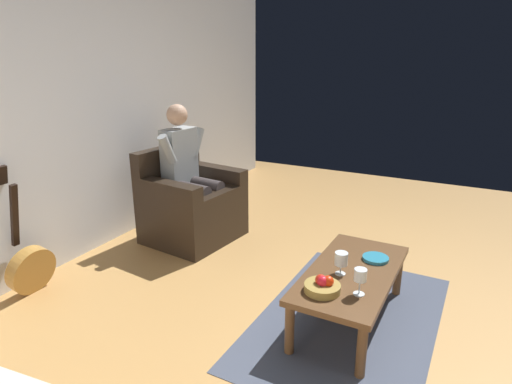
{
  "coord_description": "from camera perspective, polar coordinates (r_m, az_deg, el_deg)",
  "views": [
    {
      "loc": [
        2.89,
        0.36,
        1.81
      ],
      "look_at": [
        -0.06,
        -1.13,
        0.74
      ],
      "focal_mm": 30.9,
      "sensor_mm": 36.0,
      "label": 1
    }
  ],
  "objects": [
    {
      "name": "wall_back",
      "position": [
        4.29,
        -20.8,
        10.55
      ],
      "size": [
        6.47,
        0.06,
        2.69
      ],
      "primitive_type": "cube",
      "color": "silver",
      "rests_on": "ground"
    },
    {
      "name": "guitar",
      "position": [
        3.86,
        -27.22,
        -8.46
      ],
      "size": [
        0.38,
        0.26,
        1.01
      ],
      "color": "#B07D36",
      "rests_on": "ground"
    },
    {
      "name": "rug",
      "position": [
        3.29,
        11.84,
        -15.83
      ],
      "size": [
        1.86,
        1.19,
        0.01
      ],
      "primitive_type": "cube",
      "rotation": [
        0.0,
        0.0,
        -0.02
      ],
      "color": "#424959",
      "rests_on": "ground"
    },
    {
      "name": "ground_plane",
      "position": [
        3.43,
        17.2,
        -14.87
      ],
      "size": [
        7.28,
        7.28,
        0.0
      ],
      "primitive_type": "plane",
      "color": "#B18247"
    },
    {
      "name": "armchair",
      "position": [
        4.41,
        -8.46,
        -1.8
      ],
      "size": [
        0.92,
        0.85,
        0.9
      ],
      "rotation": [
        0.0,
        0.0,
        -0.12
      ],
      "color": "black",
      "rests_on": "ground"
    },
    {
      "name": "wine_glass_near",
      "position": [
        2.78,
        13.35,
        -10.61
      ],
      "size": [
        0.08,
        0.08,
        0.17
      ],
      "color": "silver",
      "rests_on": "coffee_table"
    },
    {
      "name": "wine_glass_far",
      "position": [
        2.99,
        10.96,
        -8.64
      ],
      "size": [
        0.09,
        0.09,
        0.16
      ],
      "color": "silver",
      "rests_on": "coffee_table"
    },
    {
      "name": "decorative_dish",
      "position": [
        3.28,
        15.22,
        -8.29
      ],
      "size": [
        0.18,
        0.18,
        0.02
      ],
      "primitive_type": "cylinder",
      "color": "teal",
      "rests_on": "coffee_table"
    },
    {
      "name": "coffee_table",
      "position": [
        3.12,
        12.23,
        -10.79
      ],
      "size": [
        1.15,
        0.58,
        0.39
      ],
      "rotation": [
        0.0,
        0.0,
        -0.02
      ],
      "color": "brown",
      "rests_on": "ground"
    },
    {
      "name": "fruit_bowl",
      "position": [
        2.81,
        8.63,
        -11.91
      ],
      "size": [
        0.23,
        0.23,
        0.11
      ],
      "color": "olive",
      "rests_on": "coffee_table"
    },
    {
      "name": "person_seated",
      "position": [
        4.29,
        -8.61,
        2.91
      ],
      "size": [
        0.61,
        0.61,
        1.33
      ],
      "rotation": [
        0.0,
        0.0,
        -0.12
      ],
      "color": "#939B9D",
      "rests_on": "ground"
    }
  ]
}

